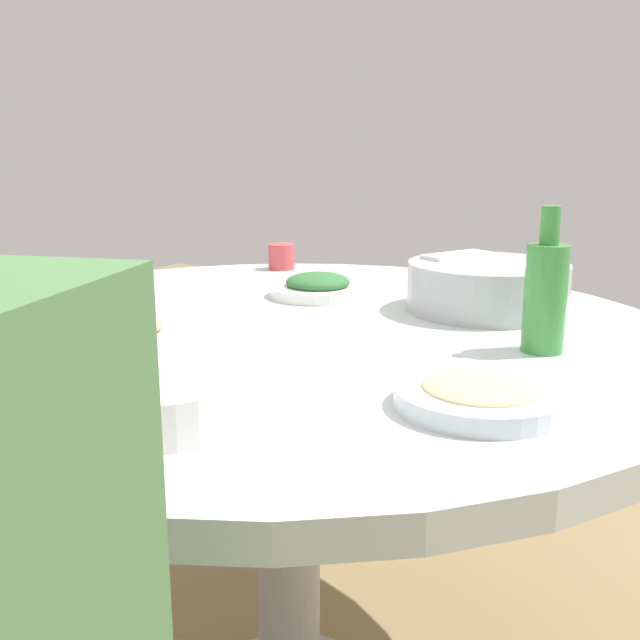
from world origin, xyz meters
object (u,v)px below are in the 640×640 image
Objects in this scene: dish_shrimp at (114,332)px; dish_stirfry at (53,289)px; dish_noodles at (480,395)px; dish_greens at (318,287)px; rice_bowl at (487,286)px; green_bottle at (545,294)px; round_dining_table at (287,371)px; soup_bowl at (151,393)px; tea_cup_near at (281,257)px.

dish_stirfry reaches higher than dish_shrimp.
dish_shrimp reaches higher than dish_noodles.
dish_greens reaches higher than dish_shrimp.
rice_bowl is 0.55m from dish_noodles.
green_bottle is at bearing -88.50° from dish_noodles.
dish_greens reaches higher than dish_stirfry.
dish_shrimp is at bearing 51.30° from rice_bowl.
soup_bowl is (-0.11, 0.45, 0.11)m from round_dining_table.
dish_noodles is (-0.99, 0.15, -0.00)m from dish_stirfry.
rice_bowl reaches higher than dish_shrimp.
round_dining_table is at bearing 10.34° from green_bottle.
soup_bowl reaches higher than dish_stirfry.
dish_stirfry is 0.99m from green_bottle.
dish_greens is (0.09, -0.25, 0.10)m from round_dining_table.
rice_bowl is 1.31× the size of dish_shrimp.
tea_cup_near reaches higher than dish_shrimp.
round_dining_table is at bearing -75.67° from soup_bowl.
tea_cup_near is at bearing -41.70° from dish_noodles.
round_dining_table is at bearing -126.83° from dish_shrimp.
dish_stirfry reaches higher than round_dining_table.
dish_stirfry is 1.00m from dish_noodles.
green_bottle reaches higher than rice_bowl.
dish_greens is (-0.09, -0.49, 0.00)m from dish_shrimp.
rice_bowl is 0.70m from dish_shrimp.
dish_noodles is at bearing 138.30° from tea_cup_near.
green_bottle is (-0.52, 0.17, 0.07)m from dish_greens.
round_dining_table is 0.50m from dish_noodles.
green_bottle reaches higher than tea_cup_near.
dish_noodles is (-0.62, -0.02, 0.00)m from dish_shrimp.
dish_stirfry reaches higher than dish_noodles.
tea_cup_near is (0.36, -0.49, 0.12)m from round_dining_table.
dish_stirfry is (0.66, -0.38, -0.01)m from soup_bowl.
soup_bowl is at bearing 149.94° from dish_stirfry.
rice_bowl is 0.89m from dish_stirfry.
green_bottle is at bearing 127.08° from rice_bowl.
tea_cup_near is (0.79, -0.42, -0.06)m from green_bottle.
soup_bowl is 0.40m from dish_noodles.
round_dining_table is 0.31m from dish_shrimp.
dish_greens is 3.03× the size of tea_cup_near.
soup_bowl is 1.10× the size of dish_shrimp.
tea_cup_near is at bearing -42.55° from dish_greens.
dish_greens is 0.97× the size of dish_noodles.
dish_stirfry is at bearing 70.91° from tea_cup_near.
dish_noodles is (-0.53, 0.47, -0.00)m from dish_greens.
dish_greens reaches higher than dish_noodles.
dish_greens is (0.35, 0.06, -0.03)m from rice_bowl.
dish_shrimp is at bearing -35.53° from soup_bowl.
green_bottle is at bearing -121.13° from soup_bowl.
soup_bowl is at bearing 144.47° from dish_shrimp.
round_dining_table is 0.56m from dish_stirfry.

